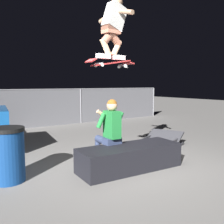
{
  "coord_description": "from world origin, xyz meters",
  "views": [
    {
      "loc": [
        -2.81,
        -3.69,
        1.55
      ],
      "look_at": [
        -0.13,
        0.13,
        1.04
      ],
      "focal_mm": 40.9,
      "sensor_mm": 36.0,
      "label": 1
    }
  ],
  "objects_px": {
    "ledge_box_main": "(130,157)",
    "kicker_ramp": "(161,144)",
    "skater_airborne": "(113,24)",
    "person_sitting_on_ledge": "(109,129)",
    "skateboard": "(111,63)",
    "trash_bin": "(8,155)"
  },
  "relations": [
    {
      "from": "ledge_box_main",
      "to": "kicker_ramp",
      "type": "distance_m",
      "value": 1.94
    },
    {
      "from": "skater_airborne",
      "to": "kicker_ramp",
      "type": "bearing_deg",
      "value": 17.09
    },
    {
      "from": "person_sitting_on_ledge",
      "to": "skateboard",
      "type": "height_order",
      "value": "skateboard"
    },
    {
      "from": "ledge_box_main",
      "to": "trash_bin",
      "type": "height_order",
      "value": "trash_bin"
    },
    {
      "from": "trash_bin",
      "to": "ledge_box_main",
      "type": "bearing_deg",
      "value": -18.69
    },
    {
      "from": "ledge_box_main",
      "to": "person_sitting_on_ledge",
      "type": "xyz_separation_m",
      "value": [
        -0.18,
        0.4,
        0.48
      ]
    },
    {
      "from": "person_sitting_on_ledge",
      "to": "skater_airborne",
      "type": "bearing_deg",
      "value": -73.55
    },
    {
      "from": "person_sitting_on_ledge",
      "to": "kicker_ramp",
      "type": "relative_size",
      "value": 0.98
    },
    {
      "from": "person_sitting_on_ledge",
      "to": "trash_bin",
      "type": "distance_m",
      "value": 1.81
    },
    {
      "from": "skater_airborne",
      "to": "kicker_ramp",
      "type": "relative_size",
      "value": 0.86
    },
    {
      "from": "skateboard",
      "to": "skater_airborne",
      "type": "xyz_separation_m",
      "value": [
        0.06,
        0.01,
        0.69
      ]
    },
    {
      "from": "skateboard",
      "to": "skater_airborne",
      "type": "height_order",
      "value": "skater_airborne"
    },
    {
      "from": "person_sitting_on_ledge",
      "to": "trash_bin",
      "type": "xyz_separation_m",
      "value": [
        -1.78,
        0.26,
        -0.26
      ]
    },
    {
      "from": "kicker_ramp",
      "to": "trash_bin",
      "type": "relative_size",
      "value": 1.49
    },
    {
      "from": "person_sitting_on_ledge",
      "to": "skateboard",
      "type": "xyz_separation_m",
      "value": [
        -0.03,
        -0.1,
        1.23
      ]
    },
    {
      "from": "person_sitting_on_ledge",
      "to": "trash_bin",
      "type": "relative_size",
      "value": 1.46
    },
    {
      "from": "ledge_box_main",
      "to": "person_sitting_on_ledge",
      "type": "relative_size",
      "value": 1.5
    },
    {
      "from": "skater_airborne",
      "to": "trash_bin",
      "type": "relative_size",
      "value": 1.28
    },
    {
      "from": "skater_airborne",
      "to": "trash_bin",
      "type": "distance_m",
      "value": 2.85
    },
    {
      "from": "skateboard",
      "to": "skater_airborne",
      "type": "bearing_deg",
      "value": 5.81
    },
    {
      "from": "skateboard",
      "to": "trash_bin",
      "type": "height_order",
      "value": "skateboard"
    },
    {
      "from": "skateboard",
      "to": "trash_bin",
      "type": "xyz_separation_m",
      "value": [
        -1.75,
        0.36,
        -1.48
      ]
    }
  ]
}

